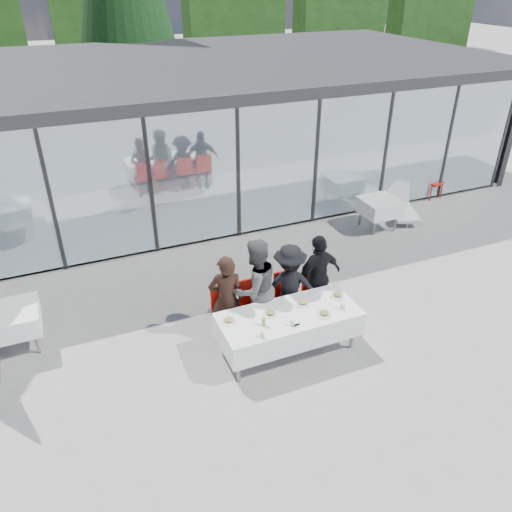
# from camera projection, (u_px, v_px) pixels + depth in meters

# --- Properties ---
(ground) EXTENTS (90.00, 90.00, 0.00)m
(ground) POSITION_uv_depth(u_px,v_px,m) (269.00, 353.00, 8.20)
(ground) COLOR #9A9792
(ground) RESTS_ON ground
(pavilion) EXTENTS (14.80, 8.80, 3.44)m
(pavilion) POSITION_uv_depth(u_px,v_px,m) (218.00, 102.00, 14.32)
(pavilion) COLOR gray
(pavilion) RESTS_ON ground
(treeline) EXTENTS (62.50, 2.00, 4.40)m
(treeline) POSITION_uv_depth(u_px,v_px,m) (40.00, 34.00, 28.77)
(treeline) COLOR black
(treeline) RESTS_ON ground
(dining_table) EXTENTS (2.26, 0.96, 0.75)m
(dining_table) POSITION_uv_depth(u_px,v_px,m) (289.00, 324.00, 7.99)
(dining_table) COLOR white
(dining_table) RESTS_ON ground
(diner_a) EXTENTS (0.69, 0.69, 1.60)m
(diner_a) POSITION_uv_depth(u_px,v_px,m) (226.00, 299.00, 8.15)
(diner_a) COLOR black
(diner_a) RESTS_ON ground
(diner_chair_a) EXTENTS (0.44, 0.44, 0.97)m
(diner_chair_a) POSITION_uv_depth(u_px,v_px,m) (226.00, 310.00, 8.32)
(diner_chair_a) COLOR red
(diner_chair_a) RESTS_ON ground
(diner_b) EXTENTS (1.05, 1.05, 1.77)m
(diner_b) POSITION_uv_depth(u_px,v_px,m) (255.00, 288.00, 8.28)
(diner_b) COLOR #545454
(diner_b) RESTS_ON ground
(diner_chair_b) EXTENTS (0.44, 0.44, 0.97)m
(diner_chair_b) POSITION_uv_depth(u_px,v_px,m) (254.00, 303.00, 8.49)
(diner_chair_b) COLOR red
(diner_chair_b) RESTS_ON ground
(diner_c) EXTENTS (1.24, 1.24, 1.54)m
(diner_c) POSITION_uv_depth(u_px,v_px,m) (289.00, 286.00, 8.55)
(diner_c) COLOR black
(diner_c) RESTS_ON ground
(diner_chair_c) EXTENTS (0.44, 0.44, 0.97)m
(diner_chair_c) POSITION_uv_depth(u_px,v_px,m) (287.00, 295.00, 8.70)
(diner_chair_c) COLOR red
(diner_chair_c) RESTS_ON ground
(diner_d) EXTENTS (1.09, 1.09, 1.61)m
(diner_d) POSITION_uv_depth(u_px,v_px,m) (318.00, 277.00, 8.72)
(diner_d) COLOR black
(diner_d) RESTS_ON ground
(diner_chair_d) EXTENTS (0.44, 0.44, 0.97)m
(diner_chair_d) POSITION_uv_depth(u_px,v_px,m) (316.00, 288.00, 8.89)
(diner_chair_d) COLOR red
(diner_chair_d) RESTS_ON ground
(plate_a) EXTENTS (0.25, 0.25, 0.07)m
(plate_a) POSITION_uv_depth(u_px,v_px,m) (229.00, 320.00, 7.69)
(plate_a) COLOR white
(plate_a) RESTS_ON dining_table
(plate_b) EXTENTS (0.25, 0.25, 0.07)m
(plate_b) POSITION_uv_depth(u_px,v_px,m) (270.00, 313.00, 7.85)
(plate_b) COLOR white
(plate_b) RESTS_ON dining_table
(plate_c) EXTENTS (0.25, 0.25, 0.07)m
(plate_c) POSITION_uv_depth(u_px,v_px,m) (303.00, 303.00, 8.10)
(plate_c) COLOR white
(plate_c) RESTS_ON dining_table
(plate_d) EXTENTS (0.25, 0.25, 0.07)m
(plate_d) POSITION_uv_depth(u_px,v_px,m) (338.00, 295.00, 8.28)
(plate_d) COLOR white
(plate_d) RESTS_ON dining_table
(plate_extra) EXTENTS (0.25, 0.25, 0.07)m
(plate_extra) POSITION_uv_depth(u_px,v_px,m) (324.00, 313.00, 7.84)
(plate_extra) COLOR white
(plate_extra) RESTS_ON dining_table
(juice_bottle) EXTENTS (0.06, 0.06, 0.14)m
(juice_bottle) POSITION_uv_depth(u_px,v_px,m) (264.00, 322.00, 7.59)
(juice_bottle) COLOR #7DB149
(juice_bottle) RESTS_ON dining_table
(drinking_glasses) EXTENTS (1.54, 0.23, 0.10)m
(drinking_glasses) POSITION_uv_depth(u_px,v_px,m) (300.00, 321.00, 7.64)
(drinking_glasses) COLOR silver
(drinking_glasses) RESTS_ON dining_table
(folded_eyeglasses) EXTENTS (0.14, 0.03, 0.01)m
(folded_eyeglasses) POSITION_uv_depth(u_px,v_px,m) (295.00, 325.00, 7.62)
(folded_eyeglasses) COLOR black
(folded_eyeglasses) RESTS_ON dining_table
(spare_table_left) EXTENTS (0.86, 0.86, 0.74)m
(spare_table_left) POSITION_uv_depth(u_px,v_px,m) (12.00, 320.00, 8.06)
(spare_table_left) COLOR white
(spare_table_left) RESTS_ON ground
(spare_table_right) EXTENTS (0.86, 0.86, 0.74)m
(spare_table_right) POSITION_uv_depth(u_px,v_px,m) (379.00, 207.00, 11.89)
(spare_table_right) COLOR white
(spare_table_right) RESTS_ON ground
(spare_chair_a) EXTENTS (0.54, 0.54, 0.97)m
(spare_chair_a) POSITION_uv_depth(u_px,v_px,m) (431.00, 178.00, 13.55)
(spare_chair_a) COLOR red
(spare_chair_a) RESTS_ON ground
(spare_chair_b) EXTENTS (0.56, 0.56, 0.97)m
(spare_chair_b) POSITION_uv_depth(u_px,v_px,m) (398.00, 183.00, 13.22)
(spare_chair_b) COLOR red
(spare_chair_b) RESTS_ON ground
(lounger) EXTENTS (1.03, 1.46, 0.72)m
(lounger) POSITION_uv_depth(u_px,v_px,m) (401.00, 205.00, 12.67)
(lounger) COLOR white
(lounger) RESTS_ON ground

